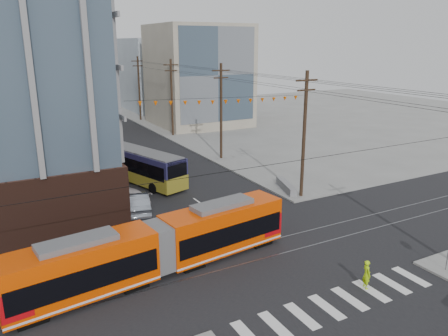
{
  "coord_description": "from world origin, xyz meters",
  "views": [
    {
      "loc": [
        -14.86,
        -17.77,
        13.16
      ],
      "look_at": [
        0.22,
        10.04,
        4.07
      ],
      "focal_mm": 35.0,
      "sensor_mm": 36.0,
      "label": 1
    }
  ],
  "objects": [
    {
      "name": "parked_car_grey",
      "position": [
        -5.46,
        22.97,
        0.61
      ],
      "size": [
        3.16,
        4.78,
        1.22
      ],
      "primitive_type": "imported",
      "rotation": [
        0.0,
        0.0,
        3.42
      ],
      "color": "#58595A",
      "rests_on": "ground"
    },
    {
      "name": "bg_bldg_ne_near",
      "position": [
        16.0,
        48.0,
        8.0
      ],
      "size": [
        14.0,
        14.0,
        16.0
      ],
      "primitive_type": "cube",
      "color": "gray",
      "rests_on": "ground"
    },
    {
      "name": "pedestrian",
      "position": [
        2.35,
        -2.59,
        0.84
      ],
      "size": [
        0.56,
        0.7,
        1.68
      ],
      "primitive_type": "imported",
      "rotation": [
        0.0,
        0.0,
        1.28
      ],
      "color": "#A8E00E",
      "rests_on": "ground"
    },
    {
      "name": "parked_car_white",
      "position": [
        -5.72,
        16.51,
        0.73
      ],
      "size": [
        3.69,
        5.44,
        1.46
      ],
      "primitive_type": "imported",
      "rotation": [
        0.0,
        0.0,
        3.5
      ],
      "color": "#BBB4B3",
      "rests_on": "ground"
    },
    {
      "name": "ground",
      "position": [
        0.0,
        0.0,
        0.0
      ],
      "size": [
        160.0,
        160.0,
        0.0
      ],
      "primitive_type": "plane",
      "color": "slate"
    },
    {
      "name": "jersey_barrier",
      "position": [
        8.3,
        12.95,
        0.41
      ],
      "size": [
        2.15,
        4.23,
        0.83
      ],
      "primitive_type": "cube",
      "rotation": [
        0.0,
        0.0,
        -0.31
      ],
      "color": "gray",
      "rests_on": "ground"
    },
    {
      "name": "streetcar",
      "position": [
        -7.18,
        4.43,
        1.67
      ],
      "size": [
        17.52,
        4.71,
        3.34
      ],
      "primitive_type": null,
      "rotation": [
        0.0,
        0.0,
        0.13
      ],
      "color": "#D93B00",
      "rests_on": "ground"
    },
    {
      "name": "stop_sign",
      "position": [
        7.87,
        -3.59,
        1.16
      ],
      "size": [
        0.93,
        0.93,
        2.32
      ],
      "primitive_type": null,
      "rotation": [
        0.0,
        0.0,
        0.4
      ],
      "color": "#B5102D",
      "rests_on": "ground"
    },
    {
      "name": "utility_pole_far",
      "position": [
        8.5,
        56.0,
        5.5
      ],
      "size": [
        0.3,
        0.3,
        11.0
      ],
      "primitive_type": "cylinder",
      "color": "black",
      "rests_on": "ground"
    },
    {
      "name": "bg_bldg_ne_far",
      "position": [
        18.0,
        68.0,
        7.0
      ],
      "size": [
        16.0,
        16.0,
        14.0
      ],
      "primitive_type": "cube",
      "color": "#8C99A5",
      "rests_on": "ground"
    },
    {
      "name": "parked_car_silver",
      "position": [
        -5.39,
        14.32,
        0.84
      ],
      "size": [
        2.83,
        5.35,
        1.68
      ],
      "primitive_type": "imported",
      "rotation": [
        0.0,
        0.0,
        2.93
      ],
      "color": "#8A93A0",
      "rests_on": "ground"
    },
    {
      "name": "city_bus",
      "position": [
        -2.71,
        22.31,
        1.68
      ],
      "size": [
        6.11,
        12.05,
        3.36
      ],
      "primitive_type": null,
      "rotation": [
        0.0,
        0.0,
        0.32
      ],
      "color": "#222048",
      "rests_on": "ground"
    }
  ]
}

